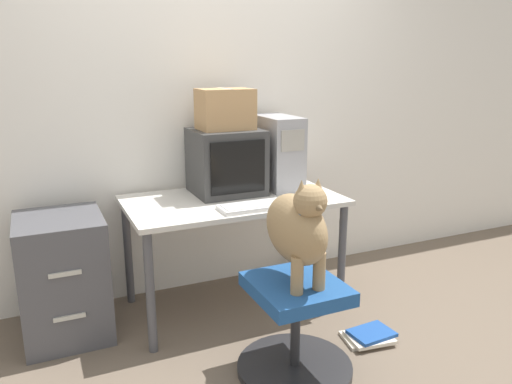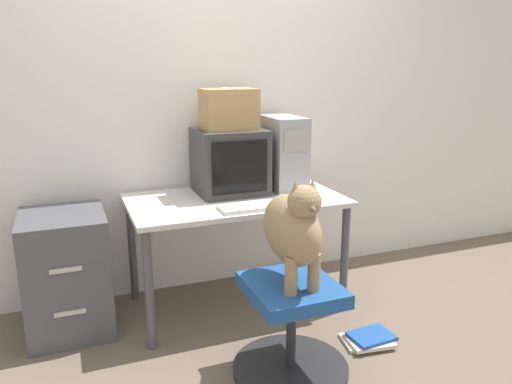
% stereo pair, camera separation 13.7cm
% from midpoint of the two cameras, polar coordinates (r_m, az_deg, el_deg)
% --- Properties ---
extents(ground_plane, '(12.00, 12.00, 0.00)m').
position_cam_midpoint_polar(ground_plane, '(3.08, -1.14, -15.63)').
color(ground_plane, '#6B5B4C').
extents(wall_back, '(8.00, 0.05, 2.60)m').
position_cam_midpoint_polar(wall_back, '(3.43, -6.70, 10.36)').
color(wall_back, white).
rests_on(wall_back, ground_plane).
extents(desk, '(1.32, 0.75, 0.73)m').
position_cam_midpoint_polar(desk, '(3.14, -3.89, -2.19)').
color(desk, silver).
rests_on(desk, ground_plane).
extents(crt_monitor, '(0.43, 0.41, 0.41)m').
position_cam_midpoint_polar(crt_monitor, '(3.20, -4.65, 3.49)').
color(crt_monitor, '#383838').
rests_on(crt_monitor, desk).
extents(pc_tower, '(0.22, 0.43, 0.48)m').
position_cam_midpoint_polar(pc_tower, '(3.34, 1.27, 4.61)').
color(pc_tower, '#99999E').
rests_on(pc_tower, desk).
extents(keyboard, '(0.43, 0.17, 0.03)m').
position_cam_midpoint_polar(keyboard, '(2.89, -1.39, -1.63)').
color(keyboard, silver).
rests_on(keyboard, desk).
extents(computer_mouse, '(0.07, 0.05, 0.03)m').
position_cam_midpoint_polar(computer_mouse, '(2.99, 3.52, -0.99)').
color(computer_mouse, silver).
rests_on(computer_mouse, desk).
extents(office_chair, '(0.60, 0.60, 0.50)m').
position_cam_midpoint_polar(office_chair, '(2.62, 2.99, -15.39)').
color(office_chair, '#262628').
rests_on(office_chair, ground_plane).
extents(dog, '(0.22, 0.48, 0.55)m').
position_cam_midpoint_polar(dog, '(2.40, 3.17, -4.06)').
color(dog, '#9E7F56').
rests_on(dog, office_chair).
extents(filing_cabinet, '(0.47, 0.53, 0.72)m').
position_cam_midpoint_polar(filing_cabinet, '(3.12, -22.31, -8.97)').
color(filing_cabinet, '#4C4C51').
rests_on(filing_cabinet, ground_plane).
extents(cardboard_box, '(0.33, 0.24, 0.25)m').
position_cam_midpoint_polar(cardboard_box, '(3.15, -4.80, 9.41)').
color(cardboard_box, tan).
rests_on(cardboard_box, crt_monitor).
extents(book_stack_floor, '(0.29, 0.26, 0.06)m').
position_cam_midpoint_polar(book_stack_floor, '(3.03, 11.49, -15.87)').
color(book_stack_floor, silver).
rests_on(book_stack_floor, ground_plane).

